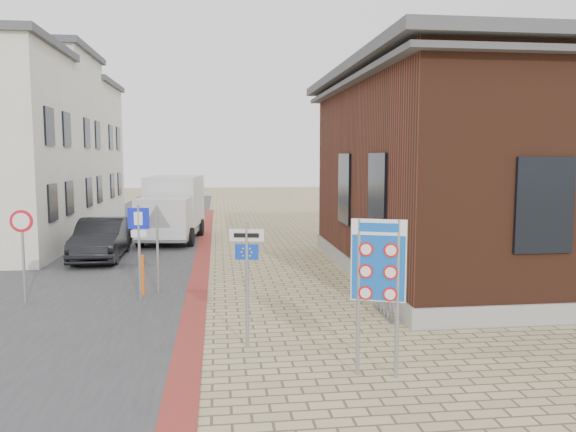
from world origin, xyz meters
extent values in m
plane|color=tan|center=(0.00, 0.00, 0.00)|extent=(120.00, 120.00, 0.00)
cube|color=#38383A|center=(-5.50, 15.00, 0.01)|extent=(7.00, 60.00, 0.02)
cube|color=maroon|center=(-2.00, 10.00, 0.01)|extent=(0.60, 40.00, 0.02)
cube|color=gray|center=(9.00, 7.00, 0.25)|extent=(12.15, 12.15, 0.50)
cube|color=#462316|center=(9.00, 7.00, 3.50)|extent=(12.00, 12.00, 6.00)
cube|color=#46474B|center=(9.00, 7.00, 6.65)|extent=(13.00, 13.00, 0.30)
cube|color=#46474B|center=(9.00, 7.00, 6.25)|extent=(12.70, 12.70, 0.15)
cube|color=black|center=(2.98, 4.00, 2.80)|extent=(0.12, 1.60, 2.40)
cube|color=black|center=(2.98, 8.00, 2.80)|extent=(0.12, 1.60, 2.40)
cube|color=black|center=(6.00, 0.98, 2.80)|extent=(1.40, 0.12, 2.20)
cube|color=black|center=(-7.48, 10.80, 2.20)|extent=(0.10, 1.10, 1.40)
cube|color=black|center=(-7.48, 13.20, 2.20)|extent=(0.10, 1.10, 1.40)
cube|color=black|center=(-7.48, 10.80, 5.00)|extent=(0.10, 1.10, 1.40)
cube|color=black|center=(-7.48, 13.20, 5.00)|extent=(0.10, 1.10, 1.40)
cube|color=silver|center=(-11.00, 18.00, 4.40)|extent=(7.00, 6.00, 8.80)
cube|color=#46474B|center=(-11.00, 18.00, 8.95)|extent=(7.40, 6.40, 0.30)
cube|color=black|center=(-7.48, 16.80, 2.20)|extent=(0.10, 1.10, 1.40)
cube|color=black|center=(-7.48, 19.20, 2.20)|extent=(0.10, 1.10, 1.40)
cube|color=black|center=(-7.48, 16.80, 5.00)|extent=(0.10, 1.10, 1.40)
cube|color=black|center=(-7.48, 19.20, 5.00)|extent=(0.10, 1.10, 1.40)
cube|color=silver|center=(-11.00, 24.00, 4.00)|extent=(7.00, 6.00, 8.00)
cube|color=#46474B|center=(-11.00, 24.00, 8.15)|extent=(7.40, 6.40, 0.30)
cube|color=black|center=(-7.48, 22.80, 2.20)|extent=(0.10, 1.10, 1.40)
cube|color=black|center=(-7.48, 25.20, 2.20)|extent=(0.10, 1.10, 1.40)
cube|color=black|center=(-7.48, 22.80, 5.00)|extent=(0.10, 1.10, 1.40)
cube|color=black|center=(-7.48, 25.20, 5.00)|extent=(0.10, 1.10, 1.40)
torus|color=slate|center=(2.65, 1.60, 0.28)|extent=(0.04, 0.60, 0.60)
torus|color=slate|center=(2.65, 1.90, 0.28)|extent=(0.04, 0.60, 0.60)
torus|color=slate|center=(2.65, 2.20, 0.28)|extent=(0.04, 0.60, 0.60)
torus|color=slate|center=(2.65, 2.50, 0.28)|extent=(0.04, 0.60, 0.60)
torus|color=slate|center=(2.65, 2.80, 0.28)|extent=(0.04, 0.60, 0.60)
cube|color=slate|center=(2.65, 2.20, 0.02)|extent=(0.08, 1.60, 0.04)
imported|color=black|center=(-5.80, 10.97, 0.77)|extent=(1.70, 4.72, 1.55)
cube|color=slate|center=(-3.49, 15.29, 0.47)|extent=(2.73, 5.81, 0.26)
cube|color=silver|center=(-3.69, 13.33, 1.30)|extent=(2.35, 1.98, 1.67)
cube|color=black|center=(-3.76, 12.55, 1.61)|extent=(1.98, 0.28, 0.83)
cube|color=silver|center=(-3.40, 16.23, 1.82)|extent=(2.65, 3.95, 2.29)
cylinder|color=black|center=(-4.74, 13.75, 0.42)|extent=(0.34, 0.85, 0.83)
cylinder|color=black|center=(-2.57, 13.53, 0.42)|extent=(0.34, 0.85, 0.83)
cylinder|color=black|center=(-4.41, 17.06, 0.42)|extent=(0.34, 0.85, 0.83)
cylinder|color=black|center=(-2.24, 16.84, 0.42)|extent=(0.34, 0.85, 0.83)
cylinder|color=gray|center=(1.09, -1.38, 1.41)|extent=(0.07, 0.07, 2.83)
cylinder|color=gray|center=(1.73, -1.62, 1.41)|extent=(0.07, 0.07, 2.83)
cube|color=white|center=(1.41, -1.50, 2.10)|extent=(0.92, 0.39, 1.45)
cube|color=blue|center=(1.41, -1.50, 2.10)|extent=(0.88, 0.38, 1.41)
cube|color=white|center=(1.41, -1.50, 2.68)|extent=(0.88, 0.39, 0.27)
cylinder|color=gray|center=(-0.80, 0.30, 1.31)|extent=(0.07, 0.07, 2.61)
cube|color=silver|center=(-0.80, 0.30, 2.33)|extent=(0.70, 0.17, 0.25)
cube|color=#0F38B7|center=(-0.80, 0.30, 1.99)|extent=(0.48, 0.13, 0.32)
cylinder|color=gray|center=(-3.50, 4.50, 1.30)|extent=(0.07, 0.07, 2.61)
cube|color=#101EC6|center=(-3.50, 4.50, 2.24)|extent=(0.58, 0.10, 0.57)
cube|color=white|center=(-3.50, 4.50, 1.83)|extent=(0.42, 0.08, 0.19)
cylinder|color=gray|center=(-3.09, 5.21, 1.22)|extent=(0.07, 0.07, 2.43)
cylinder|color=gray|center=(-6.50, 4.50, 1.25)|extent=(0.07, 0.07, 2.50)
cylinder|color=red|center=(-6.50, 4.50, 2.22)|extent=(0.59, 0.03, 0.59)
cylinder|color=#FF5E0D|center=(-3.50, 5.00, 0.57)|extent=(0.13, 0.13, 1.15)
camera|label=1|loc=(-1.36, -10.90, 3.91)|focal=35.00mm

